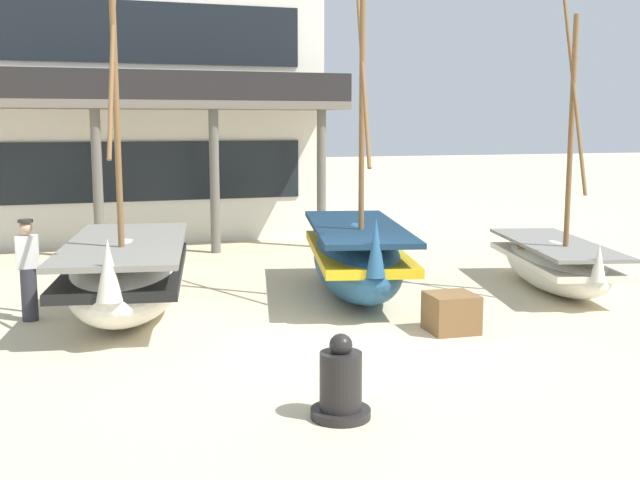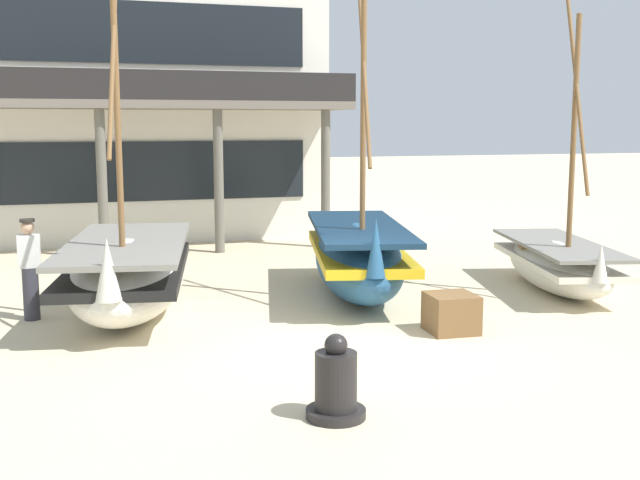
% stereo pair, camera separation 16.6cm
% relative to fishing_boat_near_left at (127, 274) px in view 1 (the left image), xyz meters
% --- Properties ---
extents(ground_plane, '(120.00, 120.00, 0.00)m').
position_rel_fishing_boat_near_left_xyz_m(ground_plane, '(2.87, -2.74, -0.71)').
color(ground_plane, beige).
extents(fishing_boat_near_left, '(2.73, 5.10, 6.80)m').
position_rel_fishing_boat_near_left_xyz_m(fishing_boat_near_left, '(0.00, 0.00, 0.00)').
color(fishing_boat_near_left, silver).
rests_on(fishing_boat_near_left, ground).
extents(fishing_boat_centre_large, '(2.69, 5.09, 6.13)m').
position_rel_fishing_boat_near_left_xyz_m(fishing_boat_centre_large, '(4.23, 0.17, 0.04)').
color(fishing_boat_centre_large, '#23517A').
rests_on(fishing_boat_centre_large, ground).
extents(fishing_boat_far_right, '(2.39, 4.36, 5.98)m').
position_rel_fishing_boat_near_left_xyz_m(fishing_boat_far_right, '(8.09, -0.57, -0.17)').
color(fishing_boat_far_right, silver).
rests_on(fishing_boat_far_right, ground).
extents(fisherman_by_hull, '(0.38, 0.26, 1.68)m').
position_rel_fishing_boat_near_left_xyz_m(fisherman_by_hull, '(-1.56, 0.11, 0.13)').
color(fisherman_by_hull, '#33333D').
rests_on(fisherman_by_hull, ground).
extents(capstan_winch, '(0.67, 0.67, 0.96)m').
position_rel_fishing_boat_near_left_xyz_m(capstan_winch, '(1.84, -5.56, -0.33)').
color(capstan_winch, black).
rests_on(capstan_winch, ground).
extents(cargo_crate, '(0.77, 0.77, 0.60)m').
position_rel_fishing_boat_near_left_xyz_m(cargo_crate, '(4.71, -2.71, -0.41)').
color(cargo_crate, brown).
rests_on(cargo_crate, ground).
extents(harbor_building_main, '(10.20, 9.26, 7.45)m').
position_rel_fishing_boat_near_left_xyz_m(harbor_building_main, '(1.25, 11.17, 3.02)').
color(harbor_building_main, silver).
rests_on(harbor_building_main, ground).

